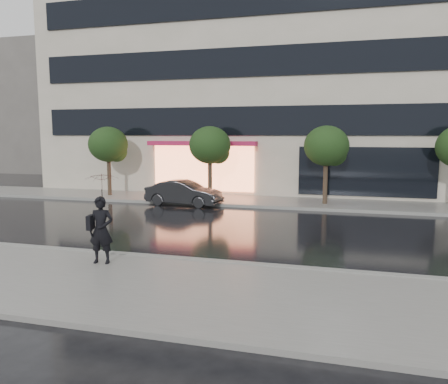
% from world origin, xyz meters
% --- Properties ---
extents(ground, '(120.00, 120.00, 0.00)m').
position_xyz_m(ground, '(0.00, 0.00, 0.00)').
color(ground, black).
rests_on(ground, ground).
extents(sidewalk_near, '(60.00, 4.50, 0.12)m').
position_xyz_m(sidewalk_near, '(0.00, -3.25, 0.06)').
color(sidewalk_near, slate).
rests_on(sidewalk_near, ground).
extents(sidewalk_far, '(60.00, 3.50, 0.12)m').
position_xyz_m(sidewalk_far, '(0.00, 10.25, 0.06)').
color(sidewalk_far, slate).
rests_on(sidewalk_far, ground).
extents(curb_near, '(60.00, 0.25, 0.14)m').
position_xyz_m(curb_near, '(0.00, -1.00, 0.07)').
color(curb_near, gray).
rests_on(curb_near, ground).
extents(curb_far, '(60.00, 0.25, 0.14)m').
position_xyz_m(curb_far, '(0.00, 8.50, 0.07)').
color(curb_far, gray).
rests_on(curb_far, ground).
extents(office_building, '(30.00, 12.76, 18.00)m').
position_xyz_m(office_building, '(-0.00, 17.97, 9.00)').
color(office_building, beige).
rests_on(office_building, ground).
extents(bg_building_left, '(14.00, 10.00, 12.00)m').
position_xyz_m(bg_building_left, '(-28.00, 26.00, 6.00)').
color(bg_building_left, '#59544F').
rests_on(bg_building_left, ground).
extents(tree_far_west, '(2.20, 2.20, 3.99)m').
position_xyz_m(tree_far_west, '(-8.94, 10.03, 2.92)').
color(tree_far_west, '#33261C').
rests_on(tree_far_west, ground).
extents(tree_mid_west, '(2.20, 2.20, 3.99)m').
position_xyz_m(tree_mid_west, '(-2.94, 10.03, 2.92)').
color(tree_mid_west, '#33261C').
rests_on(tree_mid_west, ground).
extents(tree_mid_east, '(2.20, 2.20, 3.99)m').
position_xyz_m(tree_mid_east, '(3.06, 10.03, 2.92)').
color(tree_mid_east, '#33261C').
rests_on(tree_mid_east, ground).
extents(parked_car, '(3.97, 1.75, 1.27)m').
position_xyz_m(parked_car, '(-3.86, 8.30, 0.63)').
color(parked_car, black).
rests_on(parked_car, ground).
extents(pedestrian_with_umbrella, '(1.02, 1.03, 2.43)m').
position_xyz_m(pedestrian_with_umbrella, '(-2.34, -1.97, 1.64)').
color(pedestrian_with_umbrella, black).
rests_on(pedestrian_with_umbrella, sidewalk_near).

